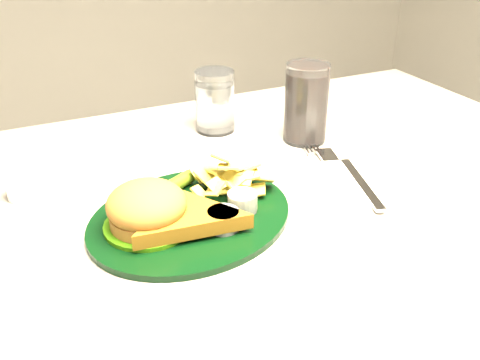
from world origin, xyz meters
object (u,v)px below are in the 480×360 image
at_px(water_glass, 215,101).
at_px(cola_glass, 306,103).
at_px(fork_napkin, 357,180).
at_px(dinner_plate, 190,199).

height_order(water_glass, cola_glass, cola_glass).
bearing_deg(fork_napkin, water_glass, 127.75).
bearing_deg(cola_glass, fork_napkin, -94.62).
bearing_deg(dinner_plate, fork_napkin, -21.55).
relative_size(cola_glass, fork_napkin, 0.67).
xyz_separation_m(cola_glass, fork_napkin, (-0.01, -0.17, -0.06)).
height_order(cola_glass, fork_napkin, cola_glass).
bearing_deg(water_glass, dinner_plate, -119.05).
bearing_deg(cola_glass, dinner_plate, -149.51).
height_order(dinner_plate, water_glass, water_glass).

